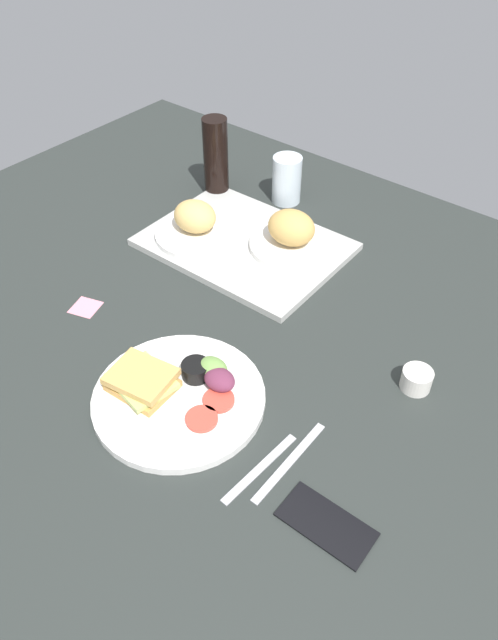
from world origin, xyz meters
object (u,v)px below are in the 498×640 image
at_px(plate_with_salad, 178,392).
at_px(espresso_cup, 416,379).
at_px(sticky_note, 86,307).
at_px(bread_plate_far, 291,234).
at_px(fork, 260,468).
at_px(knife, 290,461).
at_px(drinking_glass, 287,180).
at_px(bread_plate_near, 197,224).
at_px(soda_bottle, 216,158).
at_px(cell_phone, 326,523).
at_px(serving_tray, 245,244).

bearing_deg(plate_with_salad, espresso_cup, 42.54).
height_order(plate_with_salad, sticky_note, plate_with_salad).
bearing_deg(bread_plate_far, fork, -58.65).
height_order(fork, knife, same).
distance_m(espresso_cup, knife, 0.29).
height_order(bread_plate_far, fork, bread_plate_far).
bearing_deg(sticky_note, drinking_glass, 83.06).
relative_size(bread_plate_near, soda_bottle, 1.00).
bearing_deg(fork, knife, -33.45).
distance_m(drinking_glass, soda_bottle, 0.19).
height_order(bread_plate_far, plate_with_salad, bread_plate_far).
xyz_separation_m(plate_with_salad, fork, (0.21, -0.02, -0.01)).
relative_size(fork, knife, 0.89).
bearing_deg(bread_plate_near, sticky_note, -93.09).
xyz_separation_m(soda_bottle, cell_phone, (0.76, -0.62, -0.10)).
xyz_separation_m(bread_plate_near, fork, (0.51, -0.41, -0.04)).
distance_m(plate_with_salad, drinking_glass, 0.71).
height_order(bread_plate_near, drinking_glass, drinking_glass).
relative_size(bread_plate_near, drinking_glass, 1.70).
distance_m(soda_bottle, cell_phone, 0.98).
bearing_deg(plate_with_salad, fork, -6.64).
height_order(serving_tray, espresso_cup, espresso_cup).
distance_m(bread_plate_far, soda_bottle, 0.33).
distance_m(plate_with_salad, sticky_note, 0.33).
bearing_deg(fork, drinking_glass, 36.95).
relative_size(drinking_glass, espresso_cup, 2.19).
height_order(bread_plate_far, sticky_note, bread_plate_far).
bearing_deg(serving_tray, plate_with_salad, -65.15).
height_order(plate_with_salad, fork, plate_with_salad).
xyz_separation_m(bread_plate_near, espresso_cup, (0.63, -0.09, -0.03)).
relative_size(bread_plate_near, knife, 1.10).
relative_size(bread_plate_near, plate_with_salad, 0.67).
xyz_separation_m(drinking_glass, fork, (0.46, -0.69, -0.06)).
relative_size(bread_plate_near, bread_plate_far, 1.06).
relative_size(serving_tray, bread_plate_far, 2.29).
bearing_deg(bread_plate_near, plate_with_salad, -51.48).
distance_m(bread_plate_near, knife, 0.66).
distance_m(plate_with_salad, espresso_cup, 0.43).
xyz_separation_m(fork, cell_phone, (0.14, -0.01, 0.00)).
xyz_separation_m(drinking_glass, soda_bottle, (-0.16, -0.09, 0.04)).
relative_size(drinking_glass, soda_bottle, 0.59).
bearing_deg(bread_plate_near, bread_plate_far, 26.48).
bearing_deg(bread_plate_far, espresso_cup, -24.60).
height_order(drinking_glass, knife, drinking_glass).
xyz_separation_m(soda_bottle, sticky_note, (0.09, -0.52, -0.10)).
xyz_separation_m(drinking_glass, cell_phone, (0.59, -0.70, -0.06)).
bearing_deg(bread_plate_far, serving_tray, -152.25).
bearing_deg(soda_bottle, plate_with_salad, -54.38).
xyz_separation_m(drinking_glass, knife, (0.49, -0.65, -0.06)).
bearing_deg(bread_plate_far, sticky_note, -117.08).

